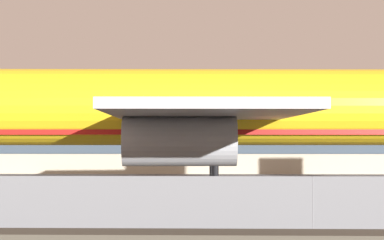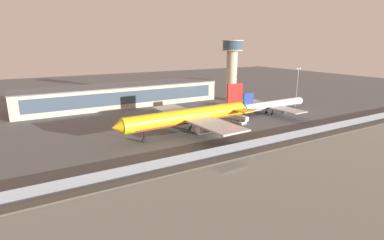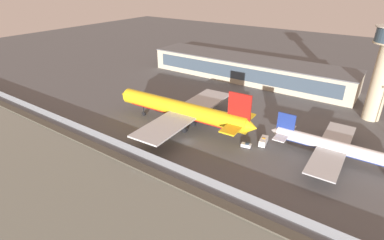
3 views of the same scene
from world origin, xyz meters
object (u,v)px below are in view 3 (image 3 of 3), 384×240
cargo_jet_yellow (183,110)px  passenger_jet_white (337,148)px  ops_van (263,141)px  baggage_tug (246,145)px

cargo_jet_yellow → passenger_jet_white: size_ratio=1.39×
passenger_jet_white → ops_van: 22.12m
cargo_jet_yellow → passenger_jet_white: 52.15m
baggage_tug → ops_van: 6.19m
cargo_jet_yellow → ops_van: size_ratio=10.74×
baggage_tug → ops_van: (3.91, 4.78, 0.47)m
passenger_jet_white → baggage_tug: 27.09m
baggage_tug → ops_van: ops_van is taller
cargo_jet_yellow → baggage_tug: bearing=-0.1°
cargo_jet_yellow → baggage_tug: size_ratio=17.07×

